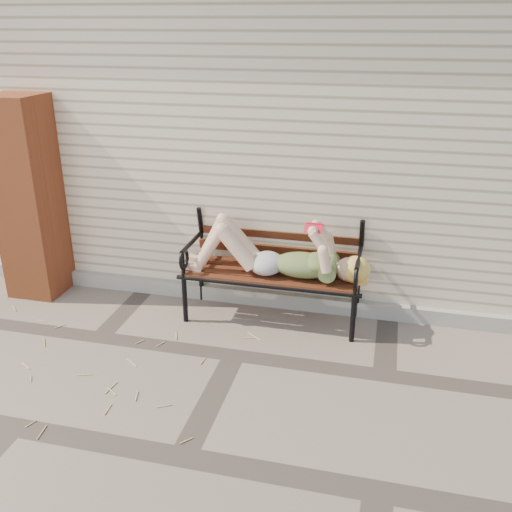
# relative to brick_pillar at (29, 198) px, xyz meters

# --- Properties ---
(ground) EXTENTS (80.00, 80.00, 0.00)m
(ground) POSITION_rel_brick_pillar_xyz_m (2.30, -0.75, -1.00)
(ground) COLOR #75655A
(ground) RESTS_ON ground
(house_wall) EXTENTS (8.00, 4.00, 3.00)m
(house_wall) POSITION_rel_brick_pillar_xyz_m (2.30, 2.25, 0.50)
(house_wall) COLOR beige
(house_wall) RESTS_ON ground
(foundation_strip) EXTENTS (8.00, 0.10, 0.15)m
(foundation_strip) POSITION_rel_brick_pillar_xyz_m (2.30, 0.22, -0.93)
(foundation_strip) COLOR #A4A094
(foundation_strip) RESTS_ON ground
(brick_pillar) EXTENTS (0.50, 0.50, 2.00)m
(brick_pillar) POSITION_rel_brick_pillar_xyz_m (0.00, 0.00, 0.00)
(brick_pillar) COLOR #AE4F27
(brick_pillar) RESTS_ON ground
(garden_bench) EXTENTS (1.76, 0.70, 1.14)m
(garden_bench) POSITION_rel_brick_pillar_xyz_m (2.47, 0.06, -0.36)
(garden_bench) COLOR black
(garden_bench) RESTS_ON ground
(reading_woman) EXTENTS (1.66, 0.38, 0.52)m
(reading_woman) POSITION_rel_brick_pillar_xyz_m (2.48, -0.08, -0.32)
(reading_woman) COLOR #0A3646
(reading_woman) RESTS_ON ground
(straw_scatter) EXTENTS (2.82, 1.76, 0.01)m
(straw_scatter) POSITION_rel_brick_pillar_xyz_m (1.00, -1.01, -0.99)
(straw_scatter) COLOR tan
(straw_scatter) RESTS_ON ground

